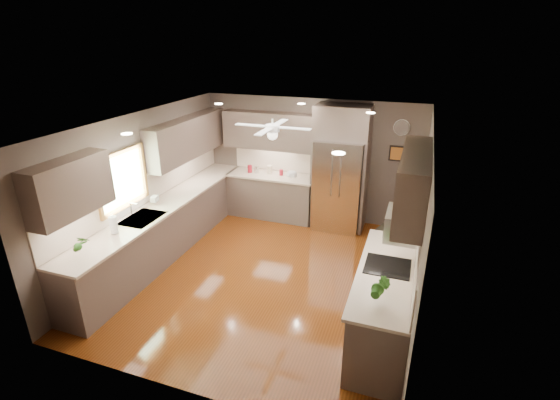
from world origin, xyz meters
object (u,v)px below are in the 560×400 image
Objects in this scene: stool at (391,240)px; potted_plant_left at (79,243)px; canister_b at (257,170)px; soap_bottle at (156,198)px; canister_c at (270,170)px; microwave at (403,224)px; paper_towel at (114,225)px; canister_a at (250,169)px; canister_d at (281,172)px; refrigerator at (340,171)px; potted_plant_right at (381,288)px; bowl at (292,176)px.

potted_plant_left is at bearing -140.05° from stool.
soap_bottle is at bearing -115.05° from canister_b.
canister_c is 2.85m from stool.
microwave is 4.05m from paper_towel.
canister_a is 0.56× the size of paper_towel.
canister_c is 2.52m from soap_bottle.
refrigerator is at bearing -3.22° from canister_d.
canister_b is at bearing 77.12° from potted_plant_left.
canister_a is at bearing -174.18° from canister_b.
canister_d is at bearing 176.78° from refrigerator.
canister_c is at bearing 135.26° from microwave.
canister_d is 0.36× the size of potted_plant_right.
canister_d is 0.42× the size of paper_towel.
potted_plant_right is 0.59× the size of microwave.
refrigerator is 4.45× the size of microwave.
bowl is at bearing -6.10° from canister_c.
canister_b is at bearing 64.95° from soap_bottle.
potted_plant_left is (-0.90, -3.94, 0.10)m from canister_b.
canister_d reaches higher than bowl.
canister_b is (0.15, 0.02, -0.01)m from canister_a.
refrigerator is (-1.19, 3.61, 0.09)m from potted_plant_right.
paper_towel is at bearing -85.37° from soap_bottle.
potted_plant_right is (2.68, -3.69, 0.07)m from canister_c.
paper_towel is at bearing -105.38° from canister_b.
potted_plant_left is (0.10, -1.81, 0.06)m from soap_bottle.
paper_towel is (-1.68, -3.28, 0.11)m from bowl.
refrigerator reaches higher than canister_d.
soap_bottle is at bearing -160.57° from stool.
canister_b is 3.41m from paper_towel.
potted_plant_right is at bearing -88.70° from stool.
canister_a is at bearing 139.89° from microwave.
canister_a is 0.28× the size of microwave.
bowl is (-2.18, 3.64, -0.14)m from potted_plant_right.
potted_plant_left is (-0.75, -3.92, 0.09)m from canister_a.
paper_towel is at bearing -172.36° from microwave.
soap_bottle is 3.47m from refrigerator.
potted_plant_left is at bearing -163.39° from microwave.
canister_a is 0.28× the size of stool.
soap_bottle is at bearing 93.03° from potted_plant_left.
canister_d is at bearing 54.66° from soap_bottle.
paper_towel reaches higher than canister_b.
potted_plant_left is 0.61× the size of stool.
bowl is at bearing 130.22° from microwave.
stool is (3.79, 3.18, -0.87)m from potted_plant_left.
bowl is (1.68, 3.93, -0.14)m from potted_plant_left.
bowl is at bearing -0.56° from canister_b.
refrigerator is at bearing -3.25° from canister_c.
canister_a is 3.23m from stool.
canister_d is at bearing -3.40° from canister_c.
paper_towel is at bearing -146.40° from stool.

